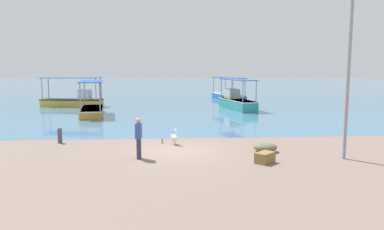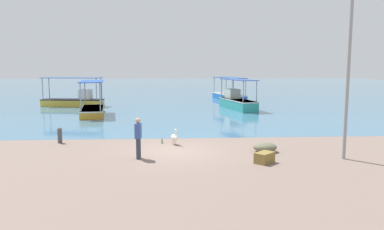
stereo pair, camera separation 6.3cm
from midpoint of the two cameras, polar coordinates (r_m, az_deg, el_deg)
ground at (r=16.75m, az=-2.66°, el=-5.57°), size 120.00×120.00×0.00m
harbor_water at (r=64.42m, az=-3.40°, el=4.19°), size 110.00×90.00×0.00m
fishing_boat_outer at (r=33.04m, az=6.76°, el=2.09°), size 2.61×5.69×2.60m
fishing_boat_near_left at (r=29.63m, az=-15.04°, el=0.91°), size 2.38×5.27×2.62m
fishing_boat_center at (r=36.86m, az=-17.63°, el=2.23°), size 5.85×2.45×2.67m
fishing_boat_near_right at (r=41.74m, az=5.50°, el=3.01°), size 3.10×6.28×2.47m
pelican at (r=18.07m, az=-2.78°, el=-3.38°), size 0.47×0.78×0.80m
lamp_post at (r=16.24m, az=22.66°, el=6.68°), size 0.28×0.28×6.70m
mooring_bollard at (r=19.56m, az=-19.59°, el=-2.85°), size 0.23×0.23×0.78m
fisherman_standing at (r=15.45m, az=-8.25°, el=-3.33°), size 0.27×0.42×1.69m
net_pile at (r=16.93m, az=11.00°, el=-4.82°), size 1.04×0.88×0.43m
cargo_crate at (r=15.06m, az=10.93°, el=-6.39°), size 0.91×0.91×0.42m
glass_bottle at (r=18.49m, az=-4.66°, el=-4.00°), size 0.07×0.07×0.27m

